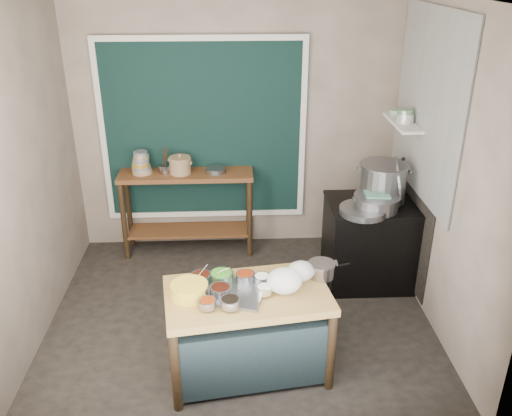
{
  "coord_description": "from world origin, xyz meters",
  "views": [
    {
      "loc": [
        -0.05,
        -4.22,
        3.07
      ],
      "look_at": [
        0.16,
        0.25,
        0.99
      ],
      "focal_mm": 38.0,
      "sensor_mm": 36.0,
      "label": 1
    }
  ],
  "objects_px": {
    "ceramic_crock": "(180,166)",
    "back_counter": "(188,212)",
    "condiment_tray": "(229,293)",
    "stock_pot": "(383,182)",
    "yellow_basin": "(189,290)",
    "saucepan": "(322,270)",
    "steamer": "(377,202)",
    "utensil_cup": "(166,169)",
    "prep_table": "(248,332)",
    "stove_block": "(371,244)"
  },
  "relations": [
    {
      "from": "back_counter",
      "to": "saucepan",
      "type": "relative_size",
      "value": 6.51
    },
    {
      "from": "saucepan",
      "to": "yellow_basin",
      "type": "bearing_deg",
      "value": 178.99
    },
    {
      "from": "saucepan",
      "to": "ceramic_crock",
      "type": "relative_size",
      "value": 0.91
    },
    {
      "from": "condiment_tray",
      "to": "ceramic_crock",
      "type": "xyz_separation_m",
      "value": [
        -0.51,
        2.03,
        0.27
      ]
    },
    {
      "from": "saucepan",
      "to": "utensil_cup",
      "type": "bearing_deg",
      "value": 113.62
    },
    {
      "from": "back_counter",
      "to": "ceramic_crock",
      "type": "relative_size",
      "value": 5.9
    },
    {
      "from": "saucepan",
      "to": "ceramic_crock",
      "type": "height_order",
      "value": "ceramic_crock"
    },
    {
      "from": "prep_table",
      "to": "steamer",
      "type": "distance_m",
      "value": 1.81
    },
    {
      "from": "stove_block",
      "to": "saucepan",
      "type": "relative_size",
      "value": 4.04
    },
    {
      "from": "prep_table",
      "to": "steamer",
      "type": "xyz_separation_m",
      "value": [
        1.27,
        1.16,
        0.58
      ]
    },
    {
      "from": "back_counter",
      "to": "steamer",
      "type": "xyz_separation_m",
      "value": [
        1.87,
        -0.87,
        0.48
      ]
    },
    {
      "from": "stock_pot",
      "to": "ceramic_crock",
      "type": "bearing_deg",
      "value": 162.3
    },
    {
      "from": "yellow_basin",
      "to": "saucepan",
      "type": "distance_m",
      "value": 1.06
    },
    {
      "from": "prep_table",
      "to": "yellow_basin",
      "type": "bearing_deg",
      "value": 176.5
    },
    {
      "from": "stock_pot",
      "to": "prep_table",
      "type": "bearing_deg",
      "value": -135.11
    },
    {
      "from": "prep_table",
      "to": "condiment_tray",
      "type": "height_order",
      "value": "condiment_tray"
    },
    {
      "from": "back_counter",
      "to": "stove_block",
      "type": "xyz_separation_m",
      "value": [
        1.9,
        -0.73,
        -0.05
      ]
    },
    {
      "from": "back_counter",
      "to": "yellow_basin",
      "type": "relative_size",
      "value": 5.14
    },
    {
      "from": "condiment_tray",
      "to": "utensil_cup",
      "type": "height_order",
      "value": "utensil_cup"
    },
    {
      "from": "ceramic_crock",
      "to": "stock_pot",
      "type": "distance_m",
      "value": 2.13
    },
    {
      "from": "utensil_cup",
      "to": "stock_pot",
      "type": "height_order",
      "value": "stock_pot"
    },
    {
      "from": "saucepan",
      "to": "stock_pot",
      "type": "xyz_separation_m",
      "value": [
        0.77,
        1.17,
        0.26
      ]
    },
    {
      "from": "condiment_tray",
      "to": "steamer",
      "type": "relative_size",
      "value": 1.18
    },
    {
      "from": "stove_block",
      "to": "stock_pot",
      "type": "relative_size",
      "value": 1.86
    },
    {
      "from": "condiment_tray",
      "to": "prep_table",
      "type": "bearing_deg",
      "value": 7.02
    },
    {
      "from": "prep_table",
      "to": "stock_pot",
      "type": "relative_size",
      "value": 2.59
    },
    {
      "from": "yellow_basin",
      "to": "ceramic_crock",
      "type": "bearing_deg",
      "value": 96.11
    },
    {
      "from": "back_counter",
      "to": "stock_pot",
      "type": "distance_m",
      "value": 2.16
    },
    {
      "from": "ceramic_crock",
      "to": "back_counter",
      "type": "bearing_deg",
      "value": 16.6
    },
    {
      "from": "ceramic_crock",
      "to": "steamer",
      "type": "bearing_deg",
      "value": -24.08
    },
    {
      "from": "utensil_cup",
      "to": "stock_pot",
      "type": "xyz_separation_m",
      "value": [
        2.19,
        -0.67,
        0.07
      ]
    },
    {
      "from": "back_counter",
      "to": "condiment_tray",
      "type": "height_order",
      "value": "back_counter"
    },
    {
      "from": "saucepan",
      "to": "stock_pot",
      "type": "bearing_deg",
      "value": 42.57
    },
    {
      "from": "yellow_basin",
      "to": "steamer",
      "type": "xyz_separation_m",
      "value": [
        1.7,
        1.19,
        0.15
      ]
    },
    {
      "from": "yellow_basin",
      "to": "saucepan",
      "type": "height_order",
      "value": "saucepan"
    },
    {
      "from": "stove_block",
      "to": "stock_pot",
      "type": "distance_m",
      "value": 0.65
    },
    {
      "from": "back_counter",
      "to": "saucepan",
      "type": "height_order",
      "value": "back_counter"
    },
    {
      "from": "prep_table",
      "to": "condiment_tray",
      "type": "distance_m",
      "value": 0.41
    },
    {
      "from": "stove_block",
      "to": "steamer",
      "type": "relative_size",
      "value": 2.01
    },
    {
      "from": "prep_table",
      "to": "stove_block",
      "type": "xyz_separation_m",
      "value": [
        1.3,
        1.3,
        0.05
      ]
    },
    {
      "from": "stock_pot",
      "to": "steamer",
      "type": "distance_m",
      "value": 0.26
    },
    {
      "from": "yellow_basin",
      "to": "ceramic_crock",
      "type": "distance_m",
      "value": 2.07
    },
    {
      "from": "prep_table",
      "to": "stove_block",
      "type": "relative_size",
      "value": 1.39
    },
    {
      "from": "condiment_tray",
      "to": "saucepan",
      "type": "bearing_deg",
      "value": 16.34
    },
    {
      "from": "steamer",
      "to": "prep_table",
      "type": "bearing_deg",
      "value": -137.66
    },
    {
      "from": "back_counter",
      "to": "saucepan",
      "type": "distance_m",
      "value": 2.21
    },
    {
      "from": "ceramic_crock",
      "to": "stove_block",
      "type": "bearing_deg",
      "value": -20.08
    },
    {
      "from": "condiment_tray",
      "to": "stock_pot",
      "type": "relative_size",
      "value": 1.09
    },
    {
      "from": "saucepan",
      "to": "steamer",
      "type": "height_order",
      "value": "steamer"
    },
    {
      "from": "prep_table",
      "to": "back_counter",
      "type": "xyz_separation_m",
      "value": [
        -0.6,
        2.03,
        0.1
      ]
    }
  ]
}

